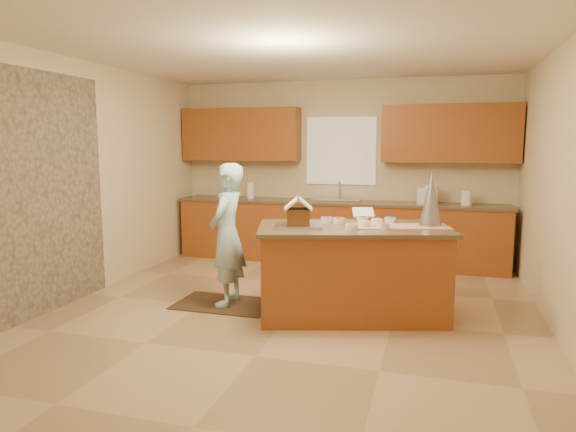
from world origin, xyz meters
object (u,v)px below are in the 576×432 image
object	(u,v)px
boy	(227,235)
gingerbread_house	(298,214)
island_base	(352,273)
tinsel_tree	(431,199)

from	to	relation	value
boy	gingerbread_house	bearing A→B (deg)	77.07
island_base	boy	world-z (taller)	boy
island_base	gingerbread_house	bearing A→B (deg)	-174.81
tinsel_tree	boy	world-z (taller)	boy
island_base	boy	size ratio (longest dim) A/B	1.18
tinsel_tree	gingerbread_house	world-z (taller)	tinsel_tree
island_base	boy	distance (m)	1.41
island_base	gingerbread_house	size ratio (longest dim) A/B	5.24
island_base	gingerbread_house	world-z (taller)	gingerbread_house
tinsel_tree	gingerbread_house	xyz separation A→B (m)	(-1.27, -0.46, -0.15)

